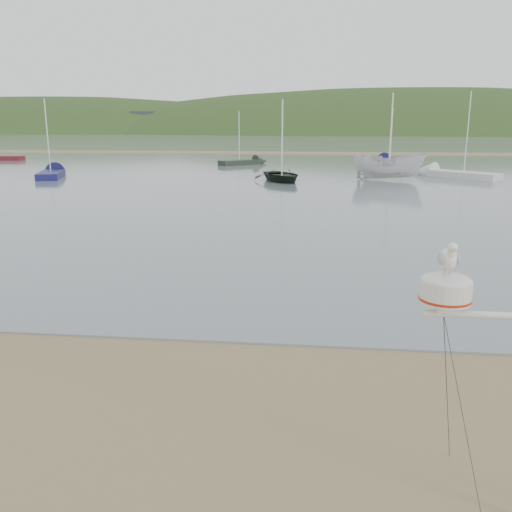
# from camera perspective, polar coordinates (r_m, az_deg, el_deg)

# --- Properties ---
(ground) EXTENTS (560.00, 560.00, 0.00)m
(ground) POSITION_cam_1_polar(r_m,az_deg,el_deg) (7.79, -15.29, -20.12)
(ground) COLOR olive
(ground) RESTS_ON ground
(water) EXTENTS (560.00, 256.00, 0.04)m
(water) POSITION_cam_1_polar(r_m,az_deg,el_deg) (138.04, 5.40, 12.12)
(water) COLOR slate
(water) RESTS_ON ground
(sandbar) EXTENTS (560.00, 7.00, 0.07)m
(sandbar) POSITION_cam_1_polar(r_m,az_deg,el_deg) (76.11, 4.47, 10.74)
(sandbar) COLOR olive
(sandbar) RESTS_ON water
(hill_ridge) EXTENTS (620.00, 180.00, 80.00)m
(hill_ridge) POSITION_cam_1_polar(r_m,az_deg,el_deg) (242.66, 10.19, 8.07)
(hill_ridge) COLOR #233A17
(hill_ridge) RESTS_ON ground
(far_cottages) EXTENTS (294.40, 6.30, 8.00)m
(far_cottages) POSITION_cam_1_polar(r_m,az_deg,el_deg) (201.95, 6.66, 13.79)
(far_cottages) COLOR silver
(far_cottages) RESTS_ON ground
(boat_dark) EXTENTS (3.22, 2.26, 4.42)m
(boat_dark) POSITION_cam_1_polar(r_m,az_deg,el_deg) (39.86, 2.75, 10.99)
(boat_dark) COLOR black
(boat_dark) RESTS_ON water
(boat_white) EXTENTS (2.28, 2.23, 5.32)m
(boat_white) POSITION_cam_1_polar(r_m,az_deg,el_deg) (42.11, 13.94, 11.38)
(boat_white) COLOR silver
(boat_white) RESTS_ON water
(sailboat_blue_near) EXTENTS (3.58, 6.70, 6.51)m
(sailboat_blue_near) POSITION_cam_1_polar(r_m,az_deg,el_deg) (47.26, -20.49, 8.24)
(sailboat_blue_near) COLOR #141648
(sailboat_blue_near) RESTS_ON ground
(sailboat_dark_mid) EXTENTS (5.14, 4.89, 5.72)m
(sailboat_dark_mid) POSITION_cam_1_polar(r_m,az_deg,el_deg) (56.44, -0.62, 9.90)
(sailboat_dark_mid) COLOR black
(sailboat_dark_mid) RESTS_ON ground
(sailboat_white_near) EXTENTS (6.48, 6.10, 7.12)m
(sailboat_white_near) POSITION_cam_1_polar(r_m,az_deg,el_deg) (46.24, 18.92, 8.26)
(sailboat_white_near) COLOR silver
(sailboat_white_near) RESTS_ON ground
(sailboat_blue_far) EXTENTS (2.49, 6.33, 6.16)m
(sailboat_blue_far) POSITION_cam_1_polar(r_m,az_deg,el_deg) (61.28, 13.50, 9.84)
(sailboat_blue_far) COLOR #141648
(sailboat_blue_far) RESTS_ON ground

